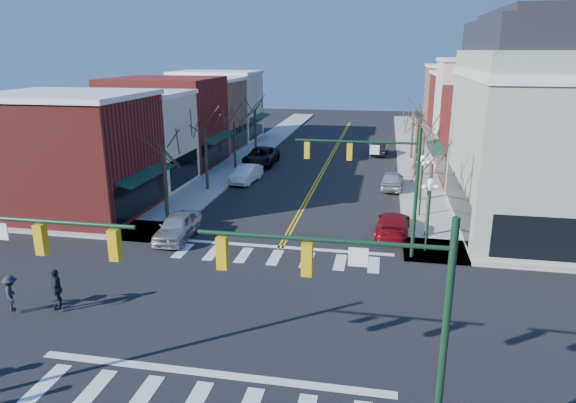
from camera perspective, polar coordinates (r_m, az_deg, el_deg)
The scene contains 33 objects.
ground at distance 23.09m, azimuth -4.77°, elevation -12.07°, with size 160.00×160.00×0.00m, color black.
sidewalk_left at distance 43.44m, azimuth -8.92°, elevation 1.68°, with size 3.50×70.00×0.15m, color #9E9B93.
sidewalk_right at distance 41.11m, azimuth 14.74°, elevation 0.48°, with size 3.50×70.00×0.15m, color #9E9B93.
bldg_left_brick_a at distance 38.37m, azimuth -22.94°, elevation 4.63°, with size 10.00×8.50×8.00m, color maroon.
bldg_left_stucco_a at distance 44.95m, azimuth -17.53°, elevation 6.41°, with size 10.00×7.00×7.50m, color beige.
bldg_left_brick_b at distance 51.98m, azimuth -13.45°, elevation 8.54°, with size 10.00×9.00×8.50m, color maroon.
bldg_left_tan at distance 59.58m, azimuth -10.20°, elevation 9.35°, with size 10.00×7.50×7.80m, color #9C7356.
bldg_left_stucco_b at distance 66.81m, azimuth -7.84°, elevation 10.37°, with size 10.00×8.00×8.20m, color beige.
bldg_right_brick_a at distance 46.85m, azimuth 22.98°, elevation 6.56°, with size 10.00×8.50×8.00m, color maroon.
bldg_right_stucco at distance 54.25m, azimuth 21.48°, elevation 8.98°, with size 10.00×7.00×10.00m, color beige.
bldg_right_brick_b at distance 61.68m, azimuth 20.20°, elevation 9.18°, with size 10.00×8.00×8.50m, color maroon.
bldg_right_tan at distance 69.52m, azimuth 19.22°, elevation 10.19°, with size 10.00×8.00×9.00m, color #9C7356.
victorian_corner at distance 35.97m, azimuth 28.56°, elevation 7.54°, with size 12.25×14.25×13.30m.
traffic_mast_near_right at distance 13.65m, azimuth 9.39°, elevation -11.26°, with size 6.60×0.28×7.20m.
traffic_mast_far_right at distance 27.63m, azimuth 10.34°, elevation 3.01°, with size 6.60×0.28×7.20m.
lamppost_corner at distance 29.25m, azimuth 15.40°, elevation -0.11°, with size 0.36×0.36×4.33m.
lamppost_midblock at distance 35.52m, azimuth 14.67°, elevation 2.83°, with size 0.36×0.36×4.33m.
tree_left_a at distance 34.67m, azimuth -13.47°, elevation 1.59°, with size 0.24×0.24×4.76m, color #382B21.
tree_left_b at distance 41.85m, azimuth -9.07°, elevation 4.55°, with size 0.24×0.24×5.04m, color #382B21.
tree_left_c at distance 49.36m, azimuth -5.94°, elevation 6.18°, with size 0.24×0.24×4.55m, color #382B21.
tree_left_d at distance 56.93m, azimuth -3.64°, elevation 7.78°, with size 0.24×0.24×4.90m, color #382B21.
tree_right_a at distance 31.84m, azimuth 15.36°, elevation 0.01°, with size 0.24×0.24×4.62m, color #382B21.
tree_right_b at distance 39.51m, azimuth 14.58°, elevation 3.62°, with size 0.24×0.24×5.18m, color #382B21.
tree_right_c at distance 47.37m, azimuth 14.02°, elevation 5.52°, with size 0.24×0.24×4.83m, color #382B21.
tree_right_d at distance 55.24m, azimuth 13.64°, elevation 7.12°, with size 0.24×0.24×4.97m, color #382B21.
car_left_near at distance 31.71m, azimuth -12.15°, elevation -2.72°, with size 1.87×4.64×1.58m, color #ACABB0.
car_left_mid at distance 44.53m, azimuth -4.65°, elevation 3.08°, with size 1.57×4.51×1.49m, color white.
car_left_far at distance 51.28m, azimuth -3.01°, elevation 5.02°, with size 2.86×6.20×1.72m, color black.
car_right_near at distance 32.41m, azimuth 11.59°, elevation -2.43°, with size 1.97×4.85×1.41m, color maroon.
car_right_mid at distance 43.05m, azimuth 11.51°, elevation 2.35°, with size 1.79×4.45×1.52m, color silver.
car_right_far at distance 57.02m, azimuth 10.17°, elevation 5.79°, with size 1.49×4.27×1.41m, color black.
pedestrian_dark_a at distance 24.72m, azimuth -24.30°, elevation -8.81°, with size 1.07×0.45×1.83m, color black.
pedestrian_dark_b at distance 25.40m, azimuth -28.39°, elevation -8.96°, with size 1.05×0.60×1.62m, color black.
Camera 1 is at (5.63, -19.51, 11.01)m, focal length 32.00 mm.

